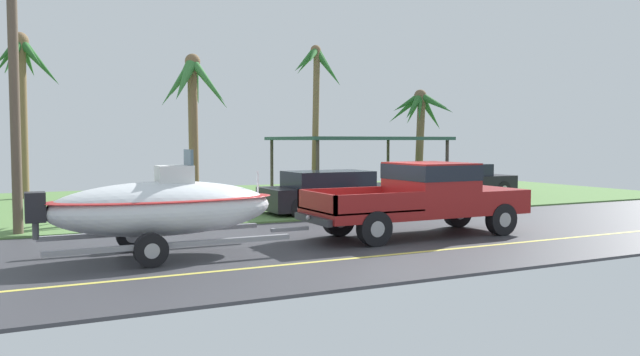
{
  "coord_description": "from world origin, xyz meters",
  "views": [
    {
      "loc": [
        -8.07,
        -12.82,
        2.38
      ],
      "look_at": [
        -1.45,
        0.53,
        1.49
      ],
      "focal_mm": 35.61,
      "sensor_mm": 36.0,
      "label": 1
    }
  ],
  "objects_px": {
    "parked_sedan_near": "(459,181)",
    "palm_tree_near_left": "(193,95)",
    "parked_sedan_far": "(333,193)",
    "palm_tree_mid": "(22,77)",
    "palm_tree_near_right": "(421,114)",
    "utility_pole": "(14,83)",
    "carport_awning": "(357,140)",
    "palm_tree_far_right": "(317,79)",
    "boat_on_trailer": "(163,208)",
    "pickup_truck_towing": "(429,194)"
  },
  "relations": [
    {
      "from": "parked_sedan_far",
      "to": "palm_tree_mid",
      "type": "height_order",
      "value": "palm_tree_mid"
    },
    {
      "from": "palm_tree_mid",
      "to": "utility_pole",
      "type": "relative_size",
      "value": 0.91
    },
    {
      "from": "palm_tree_near_right",
      "to": "palm_tree_far_right",
      "type": "relative_size",
      "value": 0.7
    },
    {
      "from": "pickup_truck_towing",
      "to": "boat_on_trailer",
      "type": "height_order",
      "value": "boat_on_trailer"
    },
    {
      "from": "parked_sedan_near",
      "to": "utility_pole",
      "type": "relative_size",
      "value": 0.64
    },
    {
      "from": "boat_on_trailer",
      "to": "palm_tree_mid",
      "type": "distance_m",
      "value": 15.32
    },
    {
      "from": "palm_tree_near_right",
      "to": "palm_tree_mid",
      "type": "xyz_separation_m",
      "value": [
        -17.53,
        2.01,
        1.17
      ]
    },
    {
      "from": "pickup_truck_towing",
      "to": "palm_tree_far_right",
      "type": "bearing_deg",
      "value": 74.43
    },
    {
      "from": "palm_tree_near_right",
      "to": "utility_pole",
      "type": "relative_size",
      "value": 0.67
    },
    {
      "from": "palm_tree_far_right",
      "to": "parked_sedan_near",
      "type": "bearing_deg",
      "value": -62.78
    },
    {
      "from": "parked_sedan_far",
      "to": "pickup_truck_towing",
      "type": "bearing_deg",
      "value": -90.06
    },
    {
      "from": "parked_sedan_near",
      "to": "carport_awning",
      "type": "height_order",
      "value": "carport_awning"
    },
    {
      "from": "parked_sedan_far",
      "to": "boat_on_trailer",
      "type": "bearing_deg",
      "value": -141.82
    },
    {
      "from": "parked_sedan_near",
      "to": "parked_sedan_far",
      "type": "xyz_separation_m",
      "value": [
        -7.52,
        -2.99,
        0.0
      ]
    },
    {
      "from": "carport_awning",
      "to": "utility_pole",
      "type": "height_order",
      "value": "utility_pole"
    },
    {
      "from": "boat_on_trailer",
      "to": "parked_sedan_far",
      "type": "relative_size",
      "value": 1.23
    },
    {
      "from": "boat_on_trailer",
      "to": "parked_sedan_far",
      "type": "distance_m",
      "value": 8.46
    },
    {
      "from": "pickup_truck_towing",
      "to": "palm_tree_mid",
      "type": "bearing_deg",
      "value": 121.04
    },
    {
      "from": "palm_tree_near_right",
      "to": "utility_pole",
      "type": "distance_m",
      "value": 19.76
    },
    {
      "from": "palm_tree_near_left",
      "to": "palm_tree_mid",
      "type": "xyz_separation_m",
      "value": [
        -4.75,
        7.57,
        1.01
      ]
    },
    {
      "from": "carport_awning",
      "to": "parked_sedan_far",
      "type": "bearing_deg",
      "value": -126.12
    },
    {
      "from": "palm_tree_near_left",
      "to": "palm_tree_mid",
      "type": "relative_size",
      "value": 0.78
    },
    {
      "from": "parked_sedan_far",
      "to": "carport_awning",
      "type": "height_order",
      "value": "carport_awning"
    },
    {
      "from": "parked_sedan_near",
      "to": "palm_tree_near_left",
      "type": "xyz_separation_m",
      "value": [
        -11.6,
        -1.11,
        3.16
      ]
    },
    {
      "from": "boat_on_trailer",
      "to": "palm_tree_near_right",
      "type": "xyz_separation_m",
      "value": [
        15.34,
        12.66,
        2.67
      ]
    },
    {
      "from": "palm_tree_near_right",
      "to": "palm_tree_far_right",
      "type": "bearing_deg",
      "value": 154.82
    },
    {
      "from": "palm_tree_near_right",
      "to": "parked_sedan_far",
      "type": "bearing_deg",
      "value": -139.48
    },
    {
      "from": "pickup_truck_towing",
      "to": "palm_tree_mid",
      "type": "relative_size",
      "value": 0.89
    },
    {
      "from": "boat_on_trailer",
      "to": "palm_tree_near_left",
      "type": "bearing_deg",
      "value": 70.17
    },
    {
      "from": "pickup_truck_towing",
      "to": "palm_tree_far_right",
      "type": "relative_size",
      "value": 0.84
    },
    {
      "from": "pickup_truck_towing",
      "to": "palm_tree_near_left",
      "type": "relative_size",
      "value": 1.14
    },
    {
      "from": "palm_tree_near_left",
      "to": "utility_pole",
      "type": "xyz_separation_m",
      "value": [
        -5.17,
        -2.7,
        -0.05
      ]
    },
    {
      "from": "pickup_truck_towing",
      "to": "parked_sedan_near",
      "type": "distance_m",
      "value": 11.14
    },
    {
      "from": "pickup_truck_towing",
      "to": "carport_awning",
      "type": "height_order",
      "value": "carport_awning"
    },
    {
      "from": "utility_pole",
      "to": "palm_tree_near_right",
      "type": "bearing_deg",
      "value": 24.71
    },
    {
      "from": "pickup_truck_towing",
      "to": "palm_tree_far_right",
      "type": "height_order",
      "value": "palm_tree_far_right"
    },
    {
      "from": "boat_on_trailer",
      "to": "palm_tree_near_left",
      "type": "distance_m",
      "value": 8.06
    },
    {
      "from": "palm_tree_near_right",
      "to": "utility_pole",
      "type": "bearing_deg",
      "value": -155.29
    },
    {
      "from": "palm_tree_near_right",
      "to": "palm_tree_far_right",
      "type": "distance_m",
      "value": 5.32
    },
    {
      "from": "palm_tree_mid",
      "to": "palm_tree_far_right",
      "type": "bearing_deg",
      "value": 0.63
    },
    {
      "from": "boat_on_trailer",
      "to": "palm_tree_near_right",
      "type": "bearing_deg",
      "value": 39.53
    },
    {
      "from": "parked_sedan_far",
      "to": "utility_pole",
      "type": "height_order",
      "value": "utility_pole"
    },
    {
      "from": "boat_on_trailer",
      "to": "parked_sedan_near",
      "type": "distance_m",
      "value": 16.37
    },
    {
      "from": "boat_on_trailer",
      "to": "palm_tree_mid",
      "type": "xyz_separation_m",
      "value": [
        -2.19,
        14.67,
        3.84
      ]
    },
    {
      "from": "utility_pole",
      "to": "carport_awning",
      "type": "bearing_deg",
      "value": 25.98
    },
    {
      "from": "utility_pole",
      "to": "parked_sedan_far",
      "type": "bearing_deg",
      "value": 5.09
    },
    {
      "from": "parked_sedan_far",
      "to": "carport_awning",
      "type": "relative_size",
      "value": 0.72
    },
    {
      "from": "parked_sedan_far",
      "to": "palm_tree_far_right",
      "type": "distance_m",
      "value": 11.42
    },
    {
      "from": "palm_tree_mid",
      "to": "utility_pole",
      "type": "bearing_deg",
      "value": -92.33
    },
    {
      "from": "palm_tree_near_right",
      "to": "utility_pole",
      "type": "xyz_separation_m",
      "value": [
        -17.95,
        -8.26,
        0.11
      ]
    }
  ]
}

